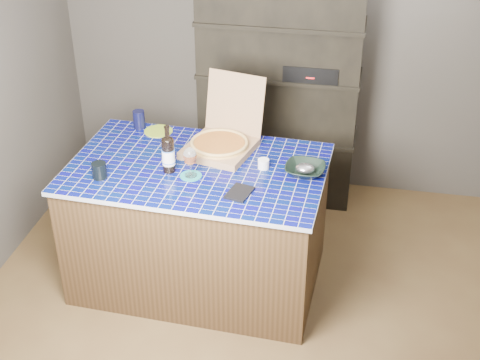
% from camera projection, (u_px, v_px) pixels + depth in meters
% --- Properties ---
extents(room, '(3.50, 3.50, 3.50)m').
position_uv_depth(room, '(241.00, 142.00, 3.65)').
color(room, brown).
rests_on(room, ground).
extents(shelving_unit, '(1.20, 0.41, 1.80)m').
position_uv_depth(shelving_unit, '(280.00, 91.00, 5.11)').
color(shelving_unit, black).
rests_on(shelving_unit, floor).
extents(kitchen_island, '(1.64, 1.09, 0.88)m').
position_uv_depth(kitchen_island, '(199.00, 224.00, 4.39)').
color(kitchen_island, '#432E1A').
rests_on(kitchen_island, floor).
extents(pizza_box, '(0.51, 0.57, 0.44)m').
position_uv_depth(pizza_box, '(221.00, 141.00, 4.32)').
color(pizza_box, '#A27653').
rests_on(pizza_box, kitchen_island).
extents(mead_bottle, '(0.08, 0.08, 0.31)m').
position_uv_depth(mead_bottle, '(168.00, 154.00, 4.06)').
color(mead_bottle, black).
rests_on(mead_bottle, kitchen_island).
extents(teal_trivet, '(0.13, 0.13, 0.01)m').
position_uv_depth(teal_trivet, '(191.00, 176.00, 4.06)').
color(teal_trivet, teal).
rests_on(teal_trivet, kitchen_island).
extents(wine_glass, '(0.08, 0.08, 0.19)m').
position_uv_depth(wine_glass, '(190.00, 157.00, 3.99)').
color(wine_glass, white).
rests_on(wine_glass, teal_trivet).
extents(tumbler, '(0.09, 0.09, 0.10)m').
position_uv_depth(tumbler, '(99.00, 170.00, 4.02)').
color(tumbler, black).
rests_on(tumbler, kitchen_island).
extents(dvd_case, '(0.16, 0.20, 0.01)m').
position_uv_depth(dvd_case, '(239.00, 193.00, 3.89)').
color(dvd_case, black).
rests_on(dvd_case, kitchen_island).
extents(bowl, '(0.26, 0.26, 0.06)m').
position_uv_depth(bowl, '(305.00, 170.00, 4.07)').
color(bowl, black).
rests_on(bowl, kitchen_island).
extents(foil_contents, '(0.12, 0.10, 0.06)m').
position_uv_depth(foil_contents, '(305.00, 168.00, 4.07)').
color(foil_contents, '#B1B1BD').
rests_on(foil_contents, bowl).
extents(white_jar, '(0.07, 0.07, 0.06)m').
position_uv_depth(white_jar, '(263.00, 164.00, 4.13)').
color(white_jar, white).
rests_on(white_jar, kitchen_island).
extents(navy_cup, '(0.08, 0.08, 0.13)m').
position_uv_depth(navy_cup, '(139.00, 119.00, 4.60)').
color(navy_cup, black).
rests_on(navy_cup, kitchen_island).
extents(green_trivet, '(0.20, 0.20, 0.01)m').
position_uv_depth(green_trivet, '(158.00, 131.00, 4.58)').
color(green_trivet, '#8CAC24').
rests_on(green_trivet, kitchen_island).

